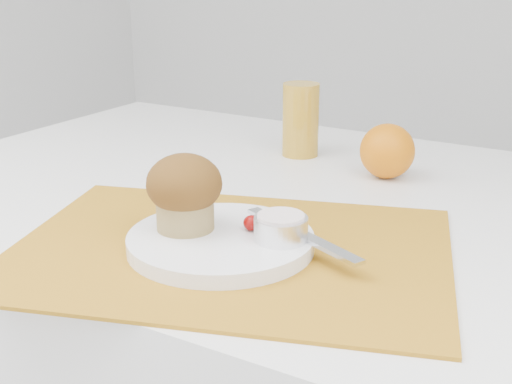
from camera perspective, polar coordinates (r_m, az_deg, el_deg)
The scene contains 10 objects.
placemat at distance 0.83m, azimuth -2.11°, elevation -4.68°, with size 0.50×0.37×0.00m, color #B37618.
plate at distance 0.82m, azimuth -2.84°, elevation -3.98°, with size 0.22×0.22×0.02m, color white.
ramekin at distance 0.80m, azimuth 2.00°, elevation -2.93°, with size 0.06×0.06×0.03m, color silver.
cream at distance 0.80m, azimuth 2.01°, elevation -2.04°, with size 0.05×0.05×0.01m, color silver.
raspberry_near at distance 0.84m, azimuth 0.75°, elevation -2.20°, with size 0.02×0.02×0.02m, color #590208.
raspberry_far at distance 0.83m, azimuth -0.35°, elevation -2.48°, with size 0.02×0.02×0.02m, color #600402.
butter_knife at distance 0.82m, azimuth 3.65°, elevation -3.40°, with size 0.20×0.02×0.00m, color silver.
orange at distance 1.10m, azimuth 10.46°, elevation 3.24°, with size 0.08×0.08×0.08m, color orange.
juice_glass at distance 1.20m, azimuth 3.59°, elevation 5.79°, with size 0.06×0.06×0.12m, color gold.
muffin at distance 0.83m, azimuth -5.74°, elevation 0.10°, with size 0.09×0.09×0.09m.
Camera 1 is at (0.46, -0.80, 1.08)m, focal length 50.00 mm.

